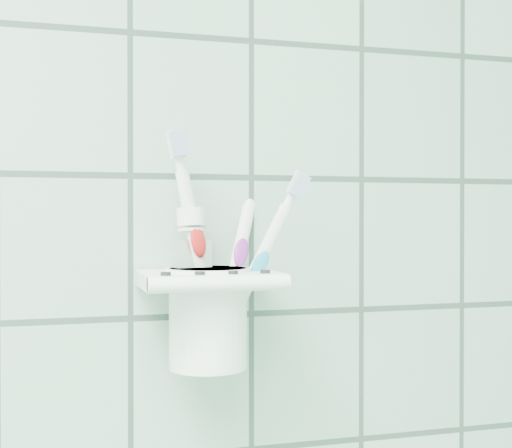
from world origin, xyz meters
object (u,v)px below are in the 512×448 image
(holder_bracket, at_px, (208,281))
(toothbrush_pink, at_px, (217,241))
(toothbrush_orange, at_px, (213,254))
(cup, at_px, (208,313))
(toothpaste_tube, at_px, (194,271))
(toothbrush_blue, at_px, (216,244))

(holder_bracket, distance_m, toothbrush_pink, 0.04)
(holder_bracket, relative_size, toothbrush_orange, 0.66)
(holder_bracket, relative_size, toothbrush_pink, 0.58)
(toothbrush_pink, relative_size, toothbrush_orange, 1.15)
(cup, bearing_deg, toothpaste_tube, 155.45)
(toothbrush_blue, distance_m, toothbrush_orange, 0.02)
(cup, xyz_separation_m, toothbrush_pink, (0.01, 0.01, 0.07))
(toothbrush_pink, bearing_deg, cup, -154.59)
(cup, bearing_deg, toothbrush_blue, -71.52)
(toothbrush_blue, bearing_deg, toothbrush_pink, 70.37)
(holder_bracket, height_order, toothbrush_pink, toothbrush_pink)
(toothpaste_tube, bearing_deg, toothbrush_orange, -4.64)
(holder_bracket, xyz_separation_m, toothbrush_pink, (0.01, 0.01, 0.04))
(cup, relative_size, toothpaste_tube, 0.66)
(cup, distance_m, toothbrush_blue, 0.06)
(holder_bracket, bearing_deg, toothpaste_tube, 139.45)
(cup, relative_size, toothbrush_blue, 0.45)
(holder_bracket, bearing_deg, cup, 76.82)
(toothbrush_pink, bearing_deg, holder_bracket, -148.06)
(holder_bracket, distance_m, cup, 0.03)
(cup, xyz_separation_m, toothbrush_blue, (0.00, -0.01, 0.06))
(toothpaste_tube, bearing_deg, toothbrush_pink, -1.56)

